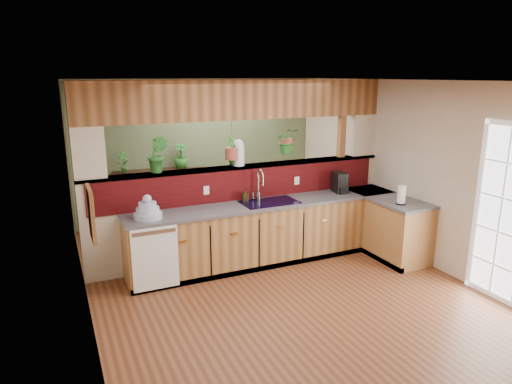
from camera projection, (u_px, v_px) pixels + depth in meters
name	position (u px, v px, depth m)	size (l,w,h in m)	color
ground	(285.00, 291.00, 5.79)	(4.60, 7.00, 0.01)	brown
ceiling	(289.00, 81.00, 5.14)	(4.60, 7.00, 0.01)	brown
wall_back	(199.00, 150.00, 8.55)	(4.60, 0.02, 2.60)	beige
wall_left	(83.00, 216.00, 4.54)	(0.02, 7.00, 2.60)	beige
wall_right	(432.00, 175.00, 6.38)	(0.02, 7.00, 2.60)	beige
pass_through_partition	(245.00, 178.00, 6.69)	(4.60, 0.21, 2.60)	beige
pass_through_ledge	(243.00, 167.00, 6.64)	(4.60, 0.21, 0.04)	brown
header_beam	(242.00, 100.00, 6.40)	(4.60, 0.15, 0.55)	brown
sage_backwall	(199.00, 150.00, 8.53)	(4.55, 0.02, 2.55)	#556746
countertop	(308.00, 229.00, 6.78)	(4.14, 1.52, 0.90)	brown
dishwasher	(155.00, 258.00, 5.67)	(0.58, 0.03, 0.82)	white
navy_sink	(269.00, 207.00, 6.54)	(0.82, 0.50, 0.18)	black
french_door	(512.00, 219.00, 5.29)	(0.06, 1.02, 2.16)	white
framed_print	(91.00, 214.00, 3.79)	(0.04, 0.35, 0.45)	brown
faucet	(259.00, 184.00, 6.56)	(0.20, 0.20, 0.46)	#B7B7B2
dish_stack	(148.00, 211.00, 5.76)	(0.36, 0.36, 0.31)	#A2AFD2
soap_dispenser	(245.00, 195.00, 6.53)	(0.08, 0.09, 0.19)	#3B2915
coffee_maker	(340.00, 183.00, 7.02)	(0.17, 0.28, 0.31)	black
paper_towel	(401.00, 195.00, 6.39)	(0.13, 0.13, 0.29)	black
glass_jar	(238.00, 153.00, 6.56)	(0.17, 0.17, 0.38)	silver
ledge_plant_left	(158.00, 154.00, 6.08)	(0.28, 0.22, 0.50)	#246424
hanging_plant_a	(232.00, 141.00, 6.47)	(0.26, 0.21, 0.56)	brown
hanging_plant_b	(288.00, 130.00, 6.80)	(0.42, 0.39, 0.50)	brown
shelving_console	(161.00, 199.00, 8.20)	(1.60, 0.43, 1.06)	black
shelf_plant_a	(123.00, 162.00, 7.78)	(0.20, 0.13, 0.37)	#246424
shelf_plant_b	(181.00, 156.00, 8.17)	(0.25, 0.25, 0.45)	#246424
floor_plant	(244.00, 212.00, 7.96)	(0.60, 0.52, 0.67)	#246424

